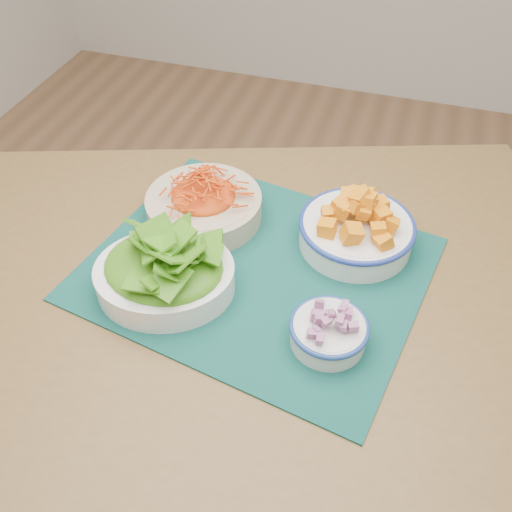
{
  "coord_description": "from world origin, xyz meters",
  "views": [
    {
      "loc": [
        0.24,
        -0.84,
        1.51
      ],
      "look_at": [
        0.01,
        -0.13,
        0.78
      ],
      "focal_mm": 40.0,
      "sensor_mm": 36.0,
      "label": 1
    }
  ],
  "objects_px": {
    "table": "(224,320)",
    "carrot_bowl": "(204,202)",
    "lettuce_bowl": "(163,266)",
    "onion_bowl": "(329,329)",
    "squash_bowl": "(357,225)",
    "placemat": "(256,268)"
  },
  "relations": [
    {
      "from": "carrot_bowl",
      "to": "onion_bowl",
      "type": "height_order",
      "value": "carrot_bowl"
    },
    {
      "from": "carrot_bowl",
      "to": "lettuce_bowl",
      "type": "bearing_deg",
      "value": -88.46
    },
    {
      "from": "table",
      "to": "lettuce_bowl",
      "type": "xyz_separation_m",
      "value": [
        -0.09,
        -0.03,
        0.15
      ]
    },
    {
      "from": "table",
      "to": "placemat",
      "type": "height_order",
      "value": "placemat"
    },
    {
      "from": "lettuce_bowl",
      "to": "onion_bowl",
      "type": "bearing_deg",
      "value": -22.53
    },
    {
      "from": "table",
      "to": "carrot_bowl",
      "type": "distance_m",
      "value": 0.24
    },
    {
      "from": "table",
      "to": "lettuce_bowl",
      "type": "distance_m",
      "value": 0.18
    },
    {
      "from": "lettuce_bowl",
      "to": "onion_bowl",
      "type": "relative_size",
      "value": 2.08
    },
    {
      "from": "squash_bowl",
      "to": "table",
      "type": "bearing_deg",
      "value": -137.83
    },
    {
      "from": "table",
      "to": "placemat",
      "type": "bearing_deg",
      "value": 38.29
    },
    {
      "from": "table",
      "to": "placemat",
      "type": "distance_m",
      "value": 0.12
    },
    {
      "from": "placemat",
      "to": "carrot_bowl",
      "type": "relative_size",
      "value": 2.17
    },
    {
      "from": "squash_bowl",
      "to": "carrot_bowl",
      "type": "bearing_deg",
      "value": -177.64
    },
    {
      "from": "carrot_bowl",
      "to": "onion_bowl",
      "type": "relative_size",
      "value": 1.93
    },
    {
      "from": "table",
      "to": "carrot_bowl",
      "type": "xyz_separation_m",
      "value": [
        -0.1,
        0.17,
        0.13
      ]
    },
    {
      "from": "squash_bowl",
      "to": "onion_bowl",
      "type": "distance_m",
      "value": 0.24
    },
    {
      "from": "table",
      "to": "carrot_bowl",
      "type": "bearing_deg",
      "value": 101.1
    },
    {
      "from": "lettuce_bowl",
      "to": "onion_bowl",
      "type": "distance_m",
      "value": 0.3
    },
    {
      "from": "lettuce_bowl",
      "to": "onion_bowl",
      "type": "height_order",
      "value": "lettuce_bowl"
    },
    {
      "from": "onion_bowl",
      "to": "table",
      "type": "bearing_deg",
      "value": 163.61
    },
    {
      "from": "carrot_bowl",
      "to": "lettuce_bowl",
      "type": "distance_m",
      "value": 0.2
    },
    {
      "from": "table",
      "to": "lettuce_bowl",
      "type": "bearing_deg",
      "value": 179.0
    }
  ]
}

